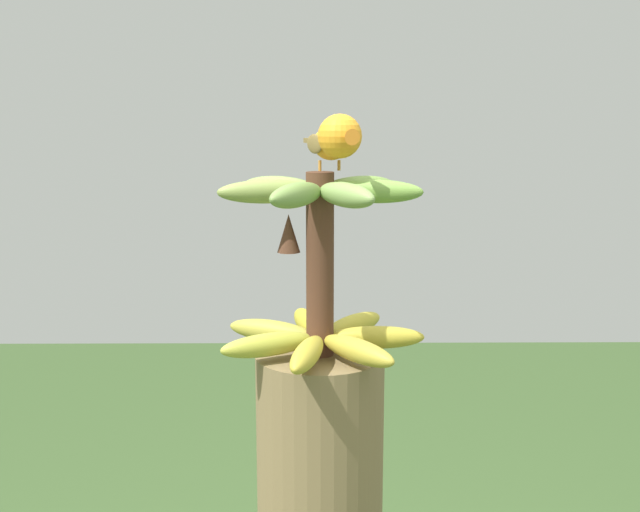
{
  "coord_description": "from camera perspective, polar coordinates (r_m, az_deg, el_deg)",
  "views": [
    {
      "loc": [
        0.01,
        1.17,
        1.56
      ],
      "look_at": [
        0.0,
        0.0,
        1.35
      ],
      "focal_mm": 42.73,
      "sensor_mm": 36.0,
      "label": 1
    }
  ],
  "objects": [
    {
      "name": "perched_bird",
      "position": [
        1.18,
        1.12,
        8.68
      ],
      "size": [
        0.09,
        0.22,
        0.09
      ],
      "color": "#C68933",
      "rests_on": "banana_bunch"
    },
    {
      "name": "banana_bunch",
      "position": [
        1.19,
        -0.05,
        -0.64
      ],
      "size": [
        0.33,
        0.33,
        0.29
      ],
      "color": "#4C2D1E",
      "rests_on": "banana_tree"
    }
  ]
}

